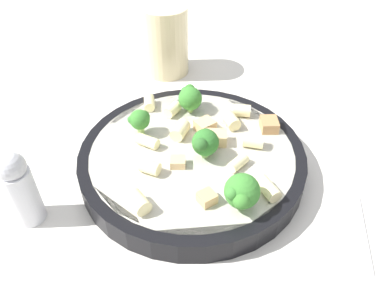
{
  "coord_description": "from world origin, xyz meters",
  "views": [
    {
      "loc": [
        0.03,
        0.34,
        0.34
      ],
      "look_at": [
        0.0,
        0.0,
        0.04
      ],
      "focal_mm": 35.0,
      "sensor_mm": 36.0,
      "label": 1
    }
  ],
  "objects_px": {
    "rigatoni_7": "(231,120)",
    "drinking_glass": "(166,45)",
    "rigatoni_3": "(180,130)",
    "rigatoni_5": "(173,110)",
    "chicken_chunk_0": "(205,125)",
    "chicken_chunk_1": "(178,162)",
    "rigatoni_0": "(149,103)",
    "rigatoni_9": "(238,163)",
    "rigatoni_1": "(150,167)",
    "chicken_chunk_4": "(216,138)",
    "spoon": "(370,279)",
    "broccoli_floret_0": "(190,98)",
    "rigatoni_4": "(242,110)",
    "rigatoni_8": "(268,189)",
    "rigatoni_10": "(252,139)",
    "pepper_shaker": "(20,188)",
    "broccoli_floret_2": "(140,120)",
    "chicken_chunk_2": "(269,124)",
    "broccoli_floret_3": "(242,192)",
    "pasta_bowl": "(192,157)",
    "rigatoni_2": "(139,202)",
    "broccoli_floret_1": "(205,142)",
    "chicken_chunk_3": "(207,198)",
    "rigatoni_6": "(148,141)"
  },
  "relations": [
    {
      "from": "rigatoni_4",
      "to": "rigatoni_10",
      "type": "bearing_deg",
      "value": 90.94
    },
    {
      "from": "rigatoni_10",
      "to": "pepper_shaker",
      "type": "xyz_separation_m",
      "value": [
        0.26,
        0.07,
        0.01
      ]
    },
    {
      "from": "rigatoni_3",
      "to": "drinking_glass",
      "type": "bearing_deg",
      "value": -87.8
    },
    {
      "from": "rigatoni_4",
      "to": "rigatoni_7",
      "type": "distance_m",
      "value": 0.03
    },
    {
      "from": "rigatoni_10",
      "to": "rigatoni_4",
      "type": "bearing_deg",
      "value": -89.06
    },
    {
      "from": "chicken_chunk_0",
      "to": "rigatoni_7",
      "type": "bearing_deg",
      "value": -171.83
    },
    {
      "from": "rigatoni_2",
      "to": "chicken_chunk_3",
      "type": "height_order",
      "value": "rigatoni_2"
    },
    {
      "from": "rigatoni_1",
      "to": "rigatoni_3",
      "type": "height_order",
      "value": "rigatoni_3"
    },
    {
      "from": "chicken_chunk_2",
      "to": "drinking_glass",
      "type": "height_order",
      "value": "drinking_glass"
    },
    {
      "from": "rigatoni_3",
      "to": "rigatoni_5",
      "type": "distance_m",
      "value": 0.05
    },
    {
      "from": "rigatoni_1",
      "to": "rigatoni_6",
      "type": "distance_m",
      "value": 0.05
    },
    {
      "from": "chicken_chunk_0",
      "to": "chicken_chunk_1",
      "type": "relative_size",
      "value": 1.34
    },
    {
      "from": "pasta_bowl",
      "to": "rigatoni_2",
      "type": "distance_m",
      "value": 0.11
    },
    {
      "from": "rigatoni_2",
      "to": "broccoli_floret_3",
      "type": "bearing_deg",
      "value": 175.3
    },
    {
      "from": "rigatoni_0",
      "to": "chicken_chunk_1",
      "type": "height_order",
      "value": "rigatoni_0"
    },
    {
      "from": "rigatoni_3",
      "to": "drinking_glass",
      "type": "xyz_separation_m",
      "value": [
        0.01,
        -0.22,
        0.01
      ]
    },
    {
      "from": "rigatoni_1",
      "to": "rigatoni_5",
      "type": "distance_m",
      "value": 0.12
    },
    {
      "from": "chicken_chunk_3",
      "to": "rigatoni_1",
      "type": "bearing_deg",
      "value": -40.56
    },
    {
      "from": "chicken_chunk_4",
      "to": "spoon",
      "type": "height_order",
      "value": "chicken_chunk_4"
    },
    {
      "from": "rigatoni_0",
      "to": "pepper_shaker",
      "type": "relative_size",
      "value": 0.29
    },
    {
      "from": "rigatoni_0",
      "to": "drinking_glass",
      "type": "height_order",
      "value": "drinking_glass"
    },
    {
      "from": "rigatoni_5",
      "to": "chicken_chunk_0",
      "type": "bearing_deg",
      "value": 136.0
    },
    {
      "from": "chicken_chunk_0",
      "to": "chicken_chunk_2",
      "type": "relative_size",
      "value": 0.92
    },
    {
      "from": "pepper_shaker",
      "to": "rigatoni_6",
      "type": "bearing_deg",
      "value": -150.24
    },
    {
      "from": "rigatoni_2",
      "to": "rigatoni_7",
      "type": "height_order",
      "value": "same"
    },
    {
      "from": "broccoli_floret_3",
      "to": "rigatoni_2",
      "type": "xyz_separation_m",
      "value": [
        0.11,
        -0.01,
        -0.01
      ]
    },
    {
      "from": "broccoli_floret_0",
      "to": "drinking_glass",
      "type": "xyz_separation_m",
      "value": [
        0.03,
        -0.17,
        -0.0
      ]
    },
    {
      "from": "drinking_glass",
      "to": "rigatoni_1",
      "type": "bearing_deg",
      "value": 83.85
    },
    {
      "from": "broccoli_floret_2",
      "to": "drinking_glass",
      "type": "bearing_deg",
      "value": -100.99
    },
    {
      "from": "rigatoni_8",
      "to": "chicken_chunk_2",
      "type": "distance_m",
      "value": 0.12
    },
    {
      "from": "broccoli_floret_2",
      "to": "rigatoni_9",
      "type": "height_order",
      "value": "broccoli_floret_2"
    },
    {
      "from": "rigatoni_0",
      "to": "rigatoni_9",
      "type": "height_order",
      "value": "rigatoni_0"
    },
    {
      "from": "rigatoni_7",
      "to": "drinking_glass",
      "type": "xyz_separation_m",
      "value": [
        0.08,
        -0.21,
        0.01
      ]
    },
    {
      "from": "rigatoni_8",
      "to": "rigatoni_10",
      "type": "bearing_deg",
      "value": -90.93
    },
    {
      "from": "rigatoni_7",
      "to": "pepper_shaker",
      "type": "bearing_deg",
      "value": 23.63
    },
    {
      "from": "spoon",
      "to": "broccoli_floret_1",
      "type": "bearing_deg",
      "value": -48.83
    },
    {
      "from": "rigatoni_4",
      "to": "chicken_chunk_3",
      "type": "bearing_deg",
      "value": 65.72
    },
    {
      "from": "rigatoni_7",
      "to": "drinking_glass",
      "type": "distance_m",
      "value": 0.22
    },
    {
      "from": "rigatoni_4",
      "to": "drinking_glass",
      "type": "xyz_separation_m",
      "value": [
        0.1,
        -0.19,
        0.01
      ]
    },
    {
      "from": "broccoli_floret_0",
      "to": "rigatoni_4",
      "type": "distance_m",
      "value": 0.07
    },
    {
      "from": "broccoli_floret_0",
      "to": "chicken_chunk_2",
      "type": "bearing_deg",
      "value": 152.43
    },
    {
      "from": "chicken_chunk_1",
      "to": "drinking_glass",
      "type": "relative_size",
      "value": 0.15
    },
    {
      "from": "rigatoni_5",
      "to": "rigatoni_9",
      "type": "bearing_deg",
      "value": 121.69
    },
    {
      "from": "broccoli_floret_3",
      "to": "chicken_chunk_2",
      "type": "xyz_separation_m",
      "value": [
        -0.06,
        -0.13,
        -0.02
      ]
    },
    {
      "from": "rigatoni_7",
      "to": "rigatoni_3",
      "type": "bearing_deg",
      "value": 11.96
    },
    {
      "from": "rigatoni_10",
      "to": "spoon",
      "type": "height_order",
      "value": "rigatoni_10"
    },
    {
      "from": "rigatoni_0",
      "to": "rigatoni_1",
      "type": "bearing_deg",
      "value": 89.77
    },
    {
      "from": "pasta_bowl",
      "to": "rigatoni_1",
      "type": "distance_m",
      "value": 0.06
    },
    {
      "from": "rigatoni_3",
      "to": "chicken_chunk_0",
      "type": "xyz_separation_m",
      "value": [
        -0.03,
        -0.01,
        -0.0
      ]
    },
    {
      "from": "broccoli_floret_3",
      "to": "rigatoni_9",
      "type": "xyz_separation_m",
      "value": [
        -0.01,
        -0.06,
        -0.02
      ]
    }
  ]
}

